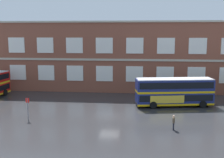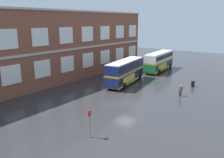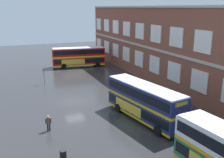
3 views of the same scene
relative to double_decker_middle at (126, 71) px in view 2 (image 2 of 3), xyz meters
The scene contains 7 objects.
ground_plane 9.79m from the double_decker_middle, 156.56° to the right, with size 120.00×120.00×0.00m, color #2B2B2D.
brick_terminal_building 17.01m from the double_decker_middle, 132.58° to the left, with size 57.84×8.19×12.56m.
double_decker_middle is the anchor object (origin of this frame).
double_decker_far 13.46m from the double_decker_middle, ahead, with size 11.19×3.63×4.07m.
waiting_passenger 10.59m from the double_decker_middle, 96.57° to the right, with size 0.28×0.64×1.70m.
bus_stand_flag 20.36m from the double_decker_middle, 155.90° to the right, with size 0.44×0.10×2.70m.
station_litter_bin 11.47m from the double_decker_middle, 64.59° to the right, with size 0.60×0.60×1.03m.
Camera 2 is at (-25.05, -16.49, 10.80)m, focal length 38.10 mm.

